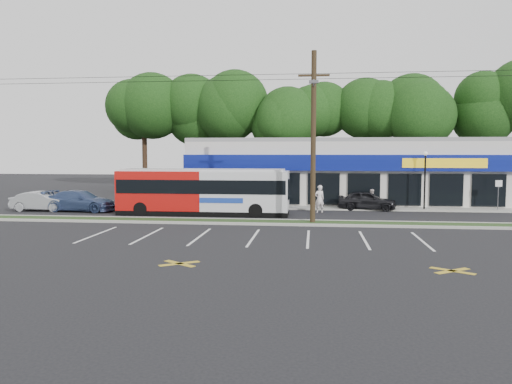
{
  "coord_description": "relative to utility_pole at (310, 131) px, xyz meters",
  "views": [
    {
      "loc": [
        3.05,
        -28.19,
        4.27
      ],
      "look_at": [
        -0.81,
        5.0,
        1.52
      ],
      "focal_mm": 35.0,
      "sensor_mm": 36.0,
      "label": 1
    }
  ],
  "objects": [
    {
      "name": "sidewalk",
      "position": [
        2.17,
        8.07,
        -5.36
      ],
      "size": [
        32.0,
        2.2,
        0.1
      ],
      "primitive_type": "cube",
      "color": "#9E9E93",
      "rests_on": "ground"
    },
    {
      "name": "sign_post",
      "position": [
        13.17,
        7.65,
        -3.86
      ],
      "size": [
        0.45,
        0.1,
        2.23
      ],
      "color": "#59595E",
      "rests_on": "ground"
    },
    {
      "name": "car_silver",
      "position": [
        -19.13,
        4.31,
        -4.72
      ],
      "size": [
        4.23,
        1.54,
        1.39
      ],
      "primitive_type": "imported",
      "rotation": [
        0.0,
        0.0,
        1.59
      ],
      "color": "#999CA0",
      "rests_on": "ground"
    },
    {
      "name": "curb_north",
      "position": [
        -2.83,
        0.92,
        -5.34
      ],
      "size": [
        40.0,
        0.25,
        0.14
      ],
      "primitive_type": "cube",
      "color": "#9E9E93",
      "rests_on": "ground"
    },
    {
      "name": "pedestrian_b",
      "position": [
        4.38,
        7.57,
        -4.65
      ],
      "size": [
        0.87,
        0.75,
        1.53
      ],
      "primitive_type": "imported",
      "rotation": [
        0.0,
        0.0,
        2.88
      ],
      "color": "beige",
      "rests_on": "ground"
    },
    {
      "name": "curb_south",
      "position": [
        -2.83,
        -0.78,
        -5.34
      ],
      "size": [
        40.0,
        0.25,
        0.14
      ],
      "primitive_type": "cube",
      "color": "#9E9E93",
      "rests_on": "ground"
    },
    {
      "name": "utility_pole",
      "position": [
        0.0,
        0.0,
        0.0
      ],
      "size": [
        50.0,
        2.77,
        10.0
      ],
      "color": "black",
      "rests_on": "ground"
    },
    {
      "name": "tree_line",
      "position": [
        1.17,
        25.07,
        3.0
      ],
      "size": [
        46.76,
        6.76,
        11.83
      ],
      "color": "black",
      "rests_on": "ground"
    },
    {
      "name": "car_blue",
      "position": [
        -16.26,
        4.46,
        -4.67
      ],
      "size": [
        5.26,
        2.46,
        1.48
      ],
      "primitive_type": "imported",
      "rotation": [
        0.0,
        0.0,
        1.49
      ],
      "color": "navy",
      "rests_on": "ground"
    },
    {
      "name": "grass_strip",
      "position": [
        -2.83,
        0.07,
        -5.35
      ],
      "size": [
        40.0,
        1.6,
        0.12
      ],
      "primitive_type": "cube",
      "color": "#253B18",
      "rests_on": "ground"
    },
    {
      "name": "pedestrian_a",
      "position": [
        0.62,
        5.5,
        -4.45
      ],
      "size": [
        0.82,
        0.69,
        1.92
      ],
      "primitive_type": "imported",
      "rotation": [
        0.0,
        0.0,
        3.53
      ],
      "color": "silver",
      "rests_on": "ground"
    },
    {
      "name": "metrobus",
      "position": [
        -7.14,
        3.57,
        -3.78
      ],
      "size": [
        11.49,
        2.48,
        3.09
      ],
      "rotation": [
        0.0,
        0.0,
        0.0
      ],
      "color": "#B0100D",
      "rests_on": "ground"
    },
    {
      "name": "lamp_post",
      "position": [
        8.17,
        7.87,
        -2.74
      ],
      "size": [
        0.3,
        0.3,
        4.25
      ],
      "color": "black",
      "rests_on": "ground"
    },
    {
      "name": "car_dark",
      "position": [
        4.08,
        7.57,
        -4.7
      ],
      "size": [
        4.36,
        2.26,
        1.42
      ],
      "primitive_type": "imported",
      "rotation": [
        0.0,
        0.0,
        1.43
      ],
      "color": "black",
      "rests_on": "ground"
    },
    {
      "name": "ground",
      "position": [
        -2.83,
        -0.93,
        -5.41
      ],
      "size": [
        120.0,
        120.0,
        0.0
      ],
      "primitive_type": "plane",
      "color": "black",
      "rests_on": "ground"
    },
    {
      "name": "strip_mall",
      "position": [
        2.67,
        14.99,
        -2.76
      ],
      "size": [
        25.0,
        12.55,
        5.3
      ],
      "color": "beige",
      "rests_on": "ground"
    }
  ]
}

